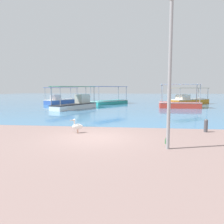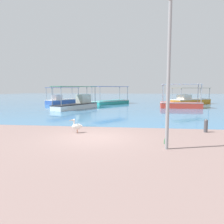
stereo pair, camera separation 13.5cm
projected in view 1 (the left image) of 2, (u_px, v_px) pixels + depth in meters
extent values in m
plane|color=#816863|center=(94.00, 137.00, 10.94)|extent=(120.00, 120.00, 0.00)
cube|color=teal|center=(129.00, 98.00, 58.34)|extent=(110.00, 90.00, 0.00)
cube|color=red|center=(180.00, 105.00, 27.28)|extent=(4.94, 1.86, 0.74)
cube|color=silver|center=(180.00, 102.00, 27.24)|extent=(4.98, 1.90, 0.08)
cylinder|color=#99999E|center=(162.00, 93.00, 26.62)|extent=(0.08, 0.08, 2.19)
cylinder|color=#99999E|center=(161.00, 93.00, 28.17)|extent=(0.08, 0.08, 2.19)
cylinder|color=#99999E|center=(200.00, 94.00, 26.07)|extent=(0.08, 0.08, 2.19)
cylinder|color=#99999E|center=(197.00, 93.00, 27.62)|extent=(0.08, 0.08, 2.19)
cube|color=silver|center=(180.00, 84.00, 27.00)|extent=(4.74, 1.96, 0.05)
cube|color=silver|center=(75.00, 106.00, 26.16)|extent=(4.13, 6.84, 0.60)
cube|color=black|center=(75.00, 104.00, 26.13)|extent=(4.19, 6.89, 0.08)
cylinder|color=#99999E|center=(60.00, 96.00, 22.99)|extent=(0.08, 0.08, 2.04)
cylinder|color=#99999E|center=(51.00, 96.00, 23.65)|extent=(0.08, 0.08, 2.04)
cylinder|color=#99999E|center=(94.00, 95.00, 28.38)|extent=(0.08, 0.08, 2.04)
cylinder|color=#99999E|center=(86.00, 95.00, 29.04)|extent=(0.08, 0.08, 2.04)
cube|color=#0E6744|center=(74.00, 87.00, 25.90)|extent=(4.15, 6.69, 0.05)
cube|color=beige|center=(82.00, 99.00, 27.38)|extent=(1.70, 2.02, 1.10)
cube|color=teal|center=(109.00, 102.00, 34.18)|extent=(5.54, 6.69, 0.55)
cube|color=silver|center=(109.00, 101.00, 34.16)|extent=(5.60, 6.75, 0.08)
cylinder|color=#99999E|center=(118.00, 93.00, 36.94)|extent=(0.08, 0.08, 2.15)
cylinder|color=#99999E|center=(126.00, 93.00, 35.80)|extent=(0.08, 0.08, 2.15)
cylinder|color=#99999E|center=(91.00, 94.00, 32.27)|extent=(0.08, 0.08, 2.15)
cylinder|color=#99999E|center=(99.00, 94.00, 31.13)|extent=(0.08, 0.08, 2.15)
cube|color=#2F4A90|center=(109.00, 87.00, 33.92)|extent=(5.51, 6.59, 0.05)
cube|color=orange|center=(190.00, 102.00, 33.70)|extent=(6.63, 5.77, 0.81)
cube|color=silver|center=(190.00, 99.00, 33.66)|extent=(6.68, 5.83, 0.08)
cylinder|color=#99999E|center=(199.00, 93.00, 35.95)|extent=(0.08, 0.08, 1.67)
cylinder|color=#99999E|center=(208.00, 93.00, 34.50)|extent=(0.08, 0.08, 1.67)
cylinder|color=#99999E|center=(171.00, 94.00, 32.64)|extent=(0.08, 0.08, 1.67)
cylinder|color=#99999E|center=(180.00, 94.00, 31.19)|extent=(0.08, 0.08, 1.67)
cube|color=olive|center=(190.00, 88.00, 33.48)|extent=(6.53, 5.73, 0.05)
cube|color=beige|center=(183.00, 97.00, 32.82)|extent=(2.23, 2.16, 0.70)
cube|color=#375CAD|center=(62.00, 101.00, 35.37)|extent=(4.29, 6.19, 0.68)
cube|color=silver|center=(62.00, 100.00, 35.34)|extent=(4.34, 6.24, 0.08)
cylinder|color=#99999E|center=(71.00, 93.00, 37.95)|extent=(0.08, 0.08, 1.86)
cylinder|color=#99999E|center=(77.00, 93.00, 37.13)|extent=(0.08, 0.08, 1.86)
cylinder|color=#99999E|center=(45.00, 94.00, 33.34)|extent=(0.08, 0.08, 1.86)
cylinder|color=#99999E|center=(52.00, 94.00, 32.52)|extent=(0.08, 0.08, 1.86)
cube|color=navy|center=(62.00, 88.00, 35.14)|extent=(4.29, 6.06, 0.05)
cube|color=silver|center=(56.00, 97.00, 34.17)|extent=(1.63, 1.62, 0.76)
cylinder|color=#E0997A|center=(78.00, 131.00, 12.02)|extent=(0.03, 0.03, 0.22)
cylinder|color=#E0997A|center=(77.00, 131.00, 12.11)|extent=(0.03, 0.03, 0.22)
ellipsoid|color=white|center=(77.00, 127.00, 12.02)|extent=(0.62, 0.56, 0.32)
ellipsoid|color=white|center=(81.00, 126.00, 12.14)|extent=(0.20, 0.19, 0.10)
cylinder|color=white|center=(74.00, 123.00, 11.92)|extent=(0.07, 0.07, 0.26)
sphere|color=white|center=(74.00, 120.00, 11.90)|extent=(0.11, 0.11, 0.11)
cone|color=#E5933F|center=(71.00, 120.00, 11.82)|extent=(0.27, 0.22, 0.06)
cylinder|color=gray|center=(170.00, 77.00, 8.58)|extent=(0.14, 0.14, 5.78)
cylinder|color=#47474C|center=(206.00, 127.00, 12.26)|extent=(0.20, 0.20, 0.61)
sphere|color=#4C4C51|center=(206.00, 121.00, 12.23)|extent=(0.21, 0.21, 0.21)
cylinder|color=#3F7F4C|center=(166.00, 142.00, 9.68)|extent=(0.07, 0.07, 0.20)
cylinder|color=#3F7F4C|center=(166.00, 139.00, 9.66)|extent=(0.03, 0.03, 0.07)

